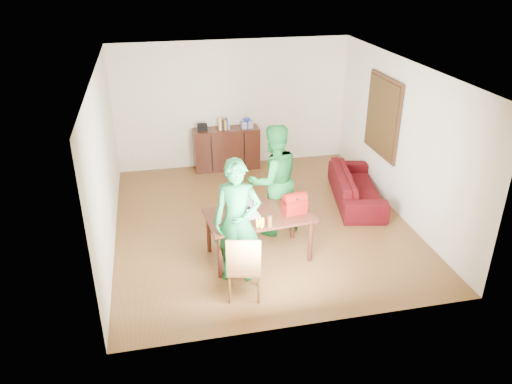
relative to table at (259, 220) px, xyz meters
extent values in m
cube|color=#482B12|center=(0.28, 1.06, -0.70)|extent=(5.00, 5.50, 0.10)
cube|color=white|center=(0.28, 1.06, 2.10)|extent=(5.00, 5.50, 0.10)
cube|color=beige|center=(0.28, 3.86, 0.70)|extent=(5.00, 0.10, 2.70)
cube|color=beige|center=(0.28, -1.74, 0.70)|extent=(5.00, 0.10, 2.70)
cube|color=beige|center=(-2.27, 1.06, 0.70)|extent=(0.10, 5.50, 2.70)
cube|color=beige|center=(2.83, 1.06, 0.70)|extent=(0.10, 5.50, 2.70)
cube|color=#3F2614|center=(2.74, 1.76, 0.90)|extent=(0.04, 1.28, 1.48)
cube|color=#452914|center=(2.71, 1.76, 0.90)|extent=(0.01, 1.18, 1.36)
cube|color=black|center=(0.08, 3.57, -0.20)|extent=(1.40, 0.45, 0.90)
cube|color=black|center=(-0.42, 3.57, 0.32)|extent=(0.20, 0.14, 0.14)
cube|color=#A2A1AA|center=(0.53, 3.57, 0.32)|extent=(0.24, 0.22, 0.14)
ellipsoid|color=#1B2CB4|center=(0.53, 3.57, 0.43)|extent=(0.14, 0.14, 0.07)
cube|color=black|center=(0.00, 0.00, 0.07)|extent=(1.65, 1.03, 0.04)
cylinder|color=black|center=(-0.67, -0.43, -0.30)|extent=(0.07, 0.07, 0.70)
cylinder|color=black|center=(0.74, -0.29, -0.30)|extent=(0.07, 0.07, 0.70)
cylinder|color=black|center=(-0.74, 0.29, -0.30)|extent=(0.07, 0.07, 0.70)
cylinder|color=black|center=(0.67, 0.43, -0.30)|extent=(0.07, 0.07, 0.70)
cube|color=brown|center=(-0.40, -0.91, -0.18)|extent=(0.54, 0.52, 0.05)
cube|color=brown|center=(-0.45, -1.10, 0.09)|extent=(0.45, 0.13, 0.51)
imported|color=#125427|center=(-0.41, -0.46, 0.27)|extent=(0.76, 0.60, 1.84)
imported|color=#156125|center=(0.40, 0.73, 0.30)|extent=(1.06, 0.92, 1.89)
cube|color=white|center=(-0.18, -0.01, 0.10)|extent=(0.38, 0.29, 0.02)
cube|color=black|center=(-0.18, -0.01, 0.23)|extent=(0.36, 0.13, 0.23)
cylinder|color=#563013|center=(0.08, -0.39, 0.19)|extent=(0.08, 0.08, 0.20)
cube|color=maroon|center=(0.54, -0.05, 0.22)|extent=(0.38, 0.25, 0.26)
imported|color=#400809|center=(2.23, 1.49, -0.35)|extent=(1.18, 2.13, 0.59)
camera|label=1|loc=(-1.44, -6.44, 3.68)|focal=35.00mm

